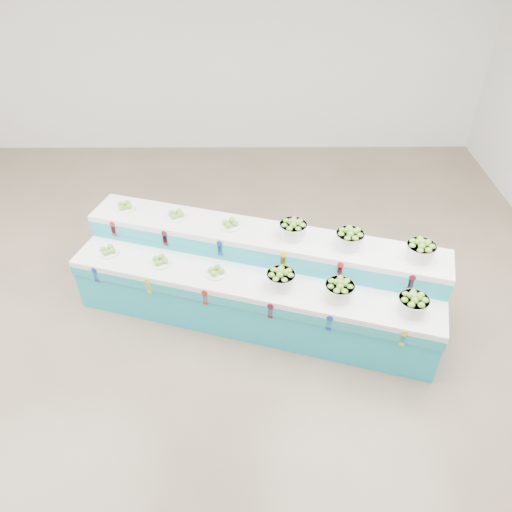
# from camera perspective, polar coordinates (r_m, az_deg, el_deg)

# --- Properties ---
(ground) EXTENTS (10.00, 10.00, 0.00)m
(ground) POSITION_cam_1_polar(r_m,az_deg,el_deg) (5.90, -8.08, -9.28)
(ground) COLOR brown
(ground) RESTS_ON ground
(back_wall) EXTENTS (10.00, 0.00, 10.00)m
(back_wall) POSITION_cam_1_polar(r_m,az_deg,el_deg) (9.27, -5.74, 23.65)
(back_wall) COLOR silver
(back_wall) RESTS_ON ground
(display_stand) EXTENTS (4.40, 2.27, 1.02)m
(display_stand) POSITION_cam_1_polar(r_m,az_deg,el_deg) (5.79, 0.00, -2.80)
(display_stand) COLOR #21A6BE
(display_stand) RESTS_ON ground
(plate_lower_left) EXTENTS (0.31, 0.31, 0.10)m
(plate_lower_left) POSITION_cam_1_polar(r_m,az_deg,el_deg) (6.07, -16.84, 0.65)
(plate_lower_left) COLOR white
(plate_lower_left) RESTS_ON display_stand
(plate_lower_mid) EXTENTS (0.31, 0.31, 0.10)m
(plate_lower_mid) POSITION_cam_1_polar(r_m,az_deg,el_deg) (5.77, -11.06, -0.49)
(plate_lower_mid) COLOR white
(plate_lower_mid) RESTS_ON display_stand
(plate_lower_right) EXTENTS (0.31, 0.31, 0.10)m
(plate_lower_right) POSITION_cam_1_polar(r_m,az_deg,el_deg) (5.53, -4.64, -1.74)
(plate_lower_right) COLOR white
(plate_lower_right) RESTS_ON display_stand
(basket_lower_left) EXTENTS (0.39, 0.39, 0.23)m
(basket_lower_left) POSITION_cam_1_polar(r_m,az_deg,el_deg) (5.32, 2.90, -2.66)
(basket_lower_left) COLOR silver
(basket_lower_left) RESTS_ON display_stand
(basket_lower_mid) EXTENTS (0.39, 0.39, 0.23)m
(basket_lower_mid) POSITION_cam_1_polar(r_m,az_deg,el_deg) (5.25, 9.66, -3.90)
(basket_lower_mid) COLOR silver
(basket_lower_mid) RESTS_ON display_stand
(basket_lower_right) EXTENTS (0.39, 0.39, 0.23)m
(basket_lower_right) POSITION_cam_1_polar(r_m,az_deg,el_deg) (5.27, 17.76, -5.31)
(basket_lower_right) COLOR silver
(basket_lower_right) RESTS_ON display_stand
(plate_upper_left) EXTENTS (0.31, 0.31, 0.10)m
(plate_upper_left) POSITION_cam_1_polar(r_m,az_deg,el_deg) (6.26, -14.97, 5.67)
(plate_upper_left) COLOR white
(plate_upper_left) RESTS_ON display_stand
(plate_upper_mid) EXTENTS (0.31, 0.31, 0.10)m
(plate_upper_mid) POSITION_cam_1_polar(r_m,az_deg,el_deg) (5.97, -9.27, 4.81)
(plate_upper_mid) COLOR white
(plate_upper_mid) RESTS_ON display_stand
(plate_upper_right) EXTENTS (0.31, 0.31, 0.10)m
(plate_upper_right) POSITION_cam_1_polar(r_m,az_deg,el_deg) (5.74, -2.99, 3.80)
(plate_upper_right) COLOR white
(plate_upper_right) RESTS_ON display_stand
(basket_upper_left) EXTENTS (0.39, 0.39, 0.23)m
(basket_upper_left) POSITION_cam_1_polar(r_m,az_deg,el_deg) (5.54, 4.32, 3.14)
(basket_upper_left) COLOR silver
(basket_upper_left) RESTS_ON display_stand
(basket_upper_mid) EXTENTS (0.39, 0.39, 0.23)m
(basket_upper_mid) POSITION_cam_1_polar(r_m,az_deg,el_deg) (5.48, 10.82, 2.01)
(basket_upper_mid) COLOR silver
(basket_upper_mid) RESTS_ON display_stand
(basket_upper_right) EXTENTS (0.39, 0.39, 0.23)m
(basket_upper_right) POSITION_cam_1_polar(r_m,az_deg,el_deg) (5.50, 18.56, 0.64)
(basket_upper_right) COLOR silver
(basket_upper_right) RESTS_ON display_stand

